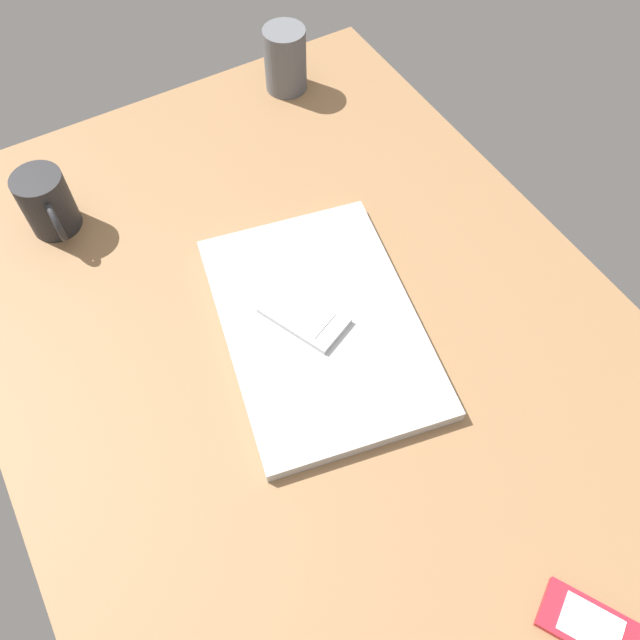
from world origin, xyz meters
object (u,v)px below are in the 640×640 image
Objects in this scene: laptop_closed at (320,324)px; cell_phone_on_desk at (589,626)px; pen_cup at (285,60)px; cell_phone_on_laptop at (305,315)px; coffee_mug at (47,204)px.

cell_phone_on_desk is (44.57, 5.51, -0.40)cm from laptop_closed.
cell_phone_on_laptop is at bearing -25.71° from pen_cup.
cell_phone_on_desk is 1.03× the size of pen_cup.
pen_cup is at bearing 168.30° from laptop_closed.
coffee_mug is at bearing -76.17° from pen_cup.
laptop_closed is at bearing 34.96° from coffee_mug.
laptop_closed is 44.91cm from cell_phone_on_desk.
cell_phone_on_laptop is (-1.48, -1.38, 1.41)cm from laptop_closed.
laptop_closed is 3.33× the size of pen_cup.
cell_phone_on_desk is at bearing 18.87° from laptop_closed.
coffee_mug is 45.15cm from pen_cup.
laptop_closed is at bearing -23.52° from pen_cup.
coffee_mug is 0.98× the size of pen_cup.
cell_phone_on_laptop is 1.16× the size of pen_cup.
cell_phone_on_laptop is 46.60cm from cell_phone_on_desk.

